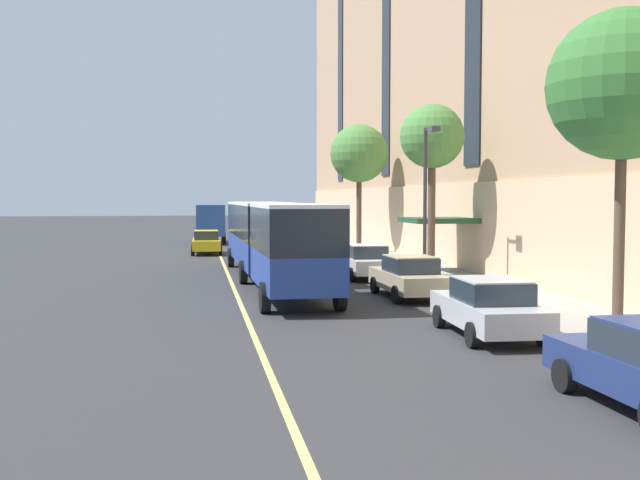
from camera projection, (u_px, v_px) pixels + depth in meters
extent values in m
plane|color=#303033|center=(271.00, 302.00, 26.25)|extent=(260.00, 260.00, 0.00)
cube|color=#9E9B93|center=(469.00, 286.00, 30.58)|extent=(4.27, 160.00, 0.15)
cube|color=#E5B68D|center=(551.00, 237.00, 27.85)|extent=(0.14, 110.00, 4.40)
cube|color=#234C2D|center=(439.00, 220.00, 35.82)|extent=(3.20, 3.40, 0.24)
cube|color=#1E232B|center=(386.00, 6.00, 51.40)|extent=(0.10, 2.00, 23.32)
cube|color=#1E232B|center=(341.00, 52.00, 67.65)|extent=(0.10, 2.00, 23.32)
cube|color=navy|center=(262.00, 249.00, 35.70)|extent=(2.68, 12.35, 1.22)
cube|color=black|center=(262.00, 220.00, 35.62)|extent=(2.70, 12.35, 1.49)
cube|color=white|center=(262.00, 204.00, 35.58)|extent=(2.71, 12.35, 0.12)
cube|color=#19232D|center=(250.00, 220.00, 41.70)|extent=(2.25, 0.12, 1.12)
cube|color=orange|center=(250.00, 207.00, 41.67)|extent=(1.71, 0.09, 0.28)
cube|color=black|center=(250.00, 251.00, 41.81)|extent=(2.39, 0.17, 0.24)
cube|color=white|center=(235.00, 246.00, 41.64)|extent=(0.28, 0.07, 0.18)
cube|color=white|center=(266.00, 246.00, 41.96)|extent=(0.28, 0.07, 0.18)
cylinder|color=#595651|center=(281.00, 241.00, 29.13)|extent=(2.34, 1.05, 2.32)
cube|color=navy|center=(295.00, 269.00, 25.62)|extent=(2.56, 6.28, 1.22)
cube|color=black|center=(295.00, 229.00, 25.55)|extent=(2.58, 6.28, 1.49)
cube|color=white|center=(295.00, 206.00, 25.50)|extent=(2.59, 6.28, 0.12)
cylinder|color=black|center=(231.00, 257.00, 39.74)|extent=(0.32, 1.01, 1.00)
cylinder|color=black|center=(276.00, 257.00, 40.19)|extent=(0.32, 1.01, 1.00)
cylinder|color=black|center=(243.00, 272.00, 31.89)|extent=(0.32, 1.01, 1.00)
cylinder|color=black|center=(300.00, 271.00, 32.34)|extent=(0.32, 1.01, 1.00)
cylinder|color=black|center=(265.00, 298.00, 23.76)|extent=(0.32, 1.01, 1.00)
cylinder|color=black|center=(340.00, 296.00, 24.21)|extent=(0.32, 1.01, 1.00)
cube|color=#B7B7BC|center=(488.00, 312.00, 19.79)|extent=(2.03, 4.73, 0.64)
cube|color=#232D38|center=(491.00, 291.00, 19.53)|extent=(1.71, 2.16, 0.56)
cube|color=#B7B7BC|center=(492.00, 279.00, 19.51)|extent=(1.67, 2.06, 0.04)
cylinder|color=black|center=(439.00, 316.00, 21.13)|extent=(0.25, 0.65, 0.64)
cylinder|color=black|center=(501.00, 315.00, 21.35)|extent=(0.25, 0.65, 0.64)
cylinder|color=black|center=(473.00, 335.00, 18.27)|extent=(0.25, 0.65, 0.64)
cylinder|color=black|center=(543.00, 333.00, 18.49)|extent=(0.25, 0.65, 0.64)
cylinder|color=black|center=(565.00, 376.00, 14.09)|extent=(0.23, 0.64, 0.64)
cube|color=silver|center=(365.00, 264.00, 34.00)|extent=(1.79, 4.30, 0.64)
cube|color=#232D38|center=(366.00, 252.00, 33.76)|extent=(1.57, 1.94, 0.56)
cube|color=silver|center=(366.00, 245.00, 33.74)|extent=(1.54, 1.85, 0.04)
cylinder|color=black|center=(341.00, 269.00, 35.19)|extent=(0.22, 0.64, 0.64)
cylinder|color=black|center=(377.00, 268.00, 35.48)|extent=(0.22, 0.64, 0.64)
cylinder|color=black|center=(353.00, 275.00, 32.57)|extent=(0.22, 0.64, 0.64)
cylinder|color=black|center=(391.00, 274.00, 32.85)|extent=(0.22, 0.64, 0.64)
cube|color=#BCAD89|center=(408.00, 280.00, 27.46)|extent=(1.90, 4.74, 0.64)
cube|color=#232D38|center=(410.00, 265.00, 27.19)|extent=(1.62, 2.15, 0.56)
cube|color=#BCAD89|center=(410.00, 256.00, 27.18)|extent=(1.59, 2.05, 0.04)
cylinder|color=black|center=(375.00, 285.00, 28.74)|extent=(0.23, 0.64, 0.64)
cylinder|color=black|center=(419.00, 284.00, 29.07)|extent=(0.23, 0.64, 0.64)
cylinder|color=black|center=(397.00, 295.00, 25.88)|extent=(0.23, 0.64, 0.64)
cylinder|color=black|center=(445.00, 293.00, 26.21)|extent=(0.23, 0.64, 0.64)
cube|color=#285199|center=(211.00, 220.00, 59.33)|extent=(2.29, 5.18, 2.42)
cube|color=#285199|center=(211.00, 227.00, 62.95)|extent=(2.12, 1.74, 1.60)
cube|color=#1E2833|center=(211.00, 223.00, 63.80)|extent=(1.87, 0.11, 0.80)
cylinder|color=black|center=(198.00, 236.00, 62.84)|extent=(0.28, 0.84, 0.84)
cylinder|color=black|center=(223.00, 236.00, 63.15)|extent=(0.28, 0.84, 0.84)
cylinder|color=black|center=(197.00, 239.00, 58.58)|extent=(0.28, 0.84, 0.84)
cylinder|color=black|center=(224.00, 239.00, 58.89)|extent=(0.28, 0.84, 0.84)
cube|color=yellow|center=(206.00, 244.00, 48.76)|extent=(1.81, 4.50, 0.64)
cube|color=#232D38|center=(206.00, 235.00, 48.50)|extent=(1.57, 2.03, 0.56)
cube|color=yellow|center=(206.00, 231.00, 48.49)|extent=(1.53, 1.94, 0.04)
cylinder|color=black|center=(193.00, 248.00, 50.01)|extent=(0.23, 0.64, 0.64)
cylinder|color=black|center=(219.00, 248.00, 50.28)|extent=(0.23, 0.64, 0.64)
cylinder|color=black|center=(193.00, 251.00, 47.27)|extent=(0.23, 0.64, 0.64)
cylinder|color=black|center=(220.00, 250.00, 47.54)|extent=(0.23, 0.64, 0.64)
cylinder|color=brown|center=(619.00, 232.00, 18.88)|extent=(0.27, 0.27, 5.30)
sphere|color=#387533|center=(623.00, 85.00, 18.67)|extent=(3.77, 3.77, 3.77)
cylinder|color=brown|center=(431.00, 215.00, 33.92)|extent=(0.35, 0.35, 5.50)
sphere|color=#4C843D|center=(432.00, 136.00, 33.72)|extent=(2.91, 2.91, 2.91)
cylinder|color=brown|center=(359.00, 211.00, 48.97)|extent=(0.34, 0.34, 5.37)
sphere|color=#4C843D|center=(359.00, 153.00, 48.76)|extent=(3.79, 3.79, 3.79)
cylinder|color=#2D2D30|center=(425.00, 205.00, 31.22)|extent=(0.16, 0.16, 6.42)
cylinder|color=#2D2D30|center=(430.00, 129.00, 30.51)|extent=(0.10, 1.10, 0.10)
cube|color=#3D3D3F|center=(434.00, 129.00, 29.97)|extent=(0.36, 0.60, 0.20)
cube|color=#E0D66B|center=(236.00, 292.00, 29.03)|extent=(0.16, 140.00, 0.01)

